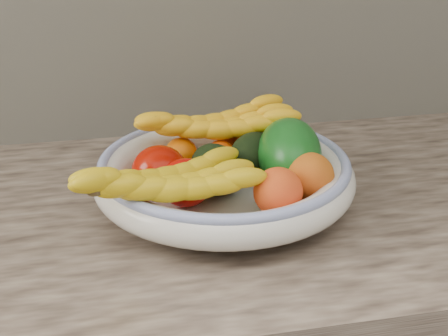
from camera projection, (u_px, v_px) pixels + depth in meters
fruit_bowl at (224, 175)px, 0.93m from camera, size 0.39×0.39×0.08m
clementine_back_left at (181, 152)px, 1.00m from camera, size 0.05×0.05×0.05m
clementine_back_right at (231, 141)px, 1.04m from camera, size 0.06×0.06×0.04m
clementine_back_mid at (221, 154)px, 0.99m from camera, size 0.06×0.06×0.04m
tomato_left at (159, 170)px, 0.92m from camera, size 0.10×0.10×0.07m
tomato_near_left at (186, 183)px, 0.88m from camera, size 0.09×0.09×0.07m
avocado_center at (217, 168)px, 0.92m from camera, size 0.10×0.12×0.07m
avocado_right at (253, 154)px, 0.97m from camera, size 0.11×0.11×0.07m
green_mango at (289, 153)px, 0.94m from camera, size 0.14×0.16×0.13m
peach_front at (278, 192)px, 0.84m from camera, size 0.08×0.08×0.07m
peach_right at (310, 177)px, 0.88m from camera, size 0.09×0.09×0.07m
banana_bunch_back at (216, 129)px, 1.00m from camera, size 0.28×0.12×0.08m
banana_bunch_front at (167, 187)px, 0.82m from camera, size 0.28×0.17×0.07m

